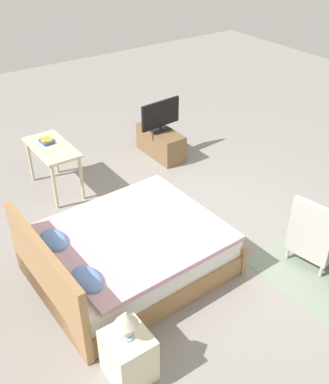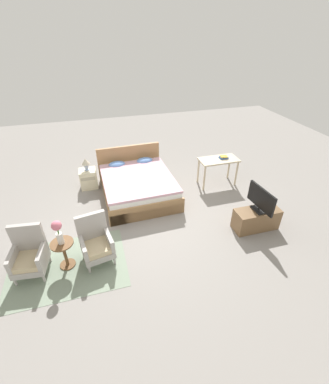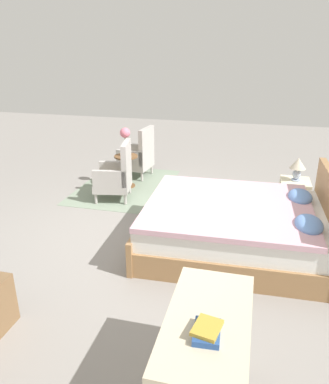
{
  "view_description": "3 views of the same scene",
  "coord_description": "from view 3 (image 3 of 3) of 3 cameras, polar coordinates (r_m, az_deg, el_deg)",
  "views": [
    {
      "loc": [
        -3.68,
        3.03,
        3.81
      ],
      "look_at": [
        0.26,
        0.25,
        0.64
      ],
      "focal_mm": 42.0,
      "sensor_mm": 36.0,
      "label": 1
    },
    {
      "loc": [
        -1.0,
        -4.55,
        3.73
      ],
      "look_at": [
        0.28,
        -0.02,
        0.67
      ],
      "focal_mm": 24.0,
      "sensor_mm": 36.0,
      "label": 2
    },
    {
      "loc": [
        3.92,
        1.19,
        2.31
      ],
      "look_at": [
        -0.06,
        0.19,
        0.68
      ],
      "focal_mm": 35.0,
      "sensor_mm": 36.0,
      "label": 3
    }
  ],
  "objects": [
    {
      "name": "nightstand",
      "position": [
        5.68,
        19.04,
        -0.81
      ],
      "size": [
        0.44,
        0.41,
        0.52
      ],
      "color": "beige",
      "rests_on": "ground_plane"
    },
    {
      "name": "flower_vase",
      "position": [
        6.31,
        -6.0,
        8.09
      ],
      "size": [
        0.17,
        0.17,
        0.48
      ],
      "color": "silver",
      "rests_on": "side_table"
    },
    {
      "name": "side_table",
      "position": [
        6.45,
        -5.83,
        3.77
      ],
      "size": [
        0.4,
        0.4,
        0.56
      ],
      "color": "brown",
      "rests_on": "ground_plane"
    },
    {
      "name": "table_lamp",
      "position": [
        5.52,
        19.64,
        3.75
      ],
      "size": [
        0.22,
        0.22,
        0.33
      ],
      "color": "#9EADC6",
      "rests_on": "nightstand"
    },
    {
      "name": "vanity_desk",
      "position": [
        2.5,
        6.54,
        -20.54
      ],
      "size": [
        1.04,
        0.52,
        0.75
      ],
      "color": "beige",
      "rests_on": "ground_plane"
    },
    {
      "name": "book_stack",
      "position": [
        2.3,
        6.48,
        -20.26
      ],
      "size": [
        0.23,
        0.18,
        0.06
      ],
      "color": "#284C8E",
      "rests_on": "vanity_desk"
    },
    {
      "name": "ground_plane",
      "position": [
        4.71,
        -2.47,
        -7.84
      ],
      "size": [
        16.0,
        16.0,
        0.0
      ],
      "primitive_type": "plane",
      "color": "gray"
    },
    {
      "name": "floor_rug",
      "position": [
        6.57,
        -5.94,
        0.92
      ],
      "size": [
        2.1,
        1.5,
        0.01
      ],
      "color": "gray",
      "rests_on": "ground_plane"
    },
    {
      "name": "armchair_by_window_right",
      "position": [
        5.93,
        -7.38,
        2.43
      ],
      "size": [
        0.63,
        0.63,
        0.92
      ],
      "color": "#ADA8A3",
      "rests_on": "floor_rug"
    },
    {
      "name": "bed",
      "position": [
        4.54,
        11.2,
        -5.2
      ],
      "size": [
        1.81,
        2.2,
        0.96
      ],
      "color": "#997047",
      "rests_on": "ground_plane"
    },
    {
      "name": "armchair_by_window_left",
      "position": [
        6.94,
        -4.02,
        5.41
      ],
      "size": [
        0.6,
        0.6,
        0.92
      ],
      "color": "#ADA8A3",
      "rests_on": "floor_rug"
    }
  ]
}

